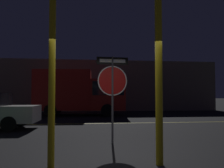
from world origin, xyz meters
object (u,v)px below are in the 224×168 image
Objects in this scene: stop_sign at (112,81)px; yellow_pole_right at (159,81)px; yellow_pole_left at (52,79)px; delivery_truck at (81,92)px.

yellow_pole_right is (0.65, -2.35, -0.13)m from stop_sign.
yellow_pole_left is 12.99m from delivery_truck.
yellow_pole_left reaches higher than delivery_truck.
yellow_pole_left reaches higher than yellow_pole_right.
delivery_truck is (0.59, 12.98, -0.03)m from yellow_pole_left.
stop_sign is 2.44m from yellow_pole_right.
yellow_pole_left is at bearing 178.14° from yellow_pole_right.
yellow_pole_right is at bearing -78.76° from stop_sign.
yellow_pole_right is 13.14m from delivery_truck.
delivery_truck is at bearing 87.41° from yellow_pole_left.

